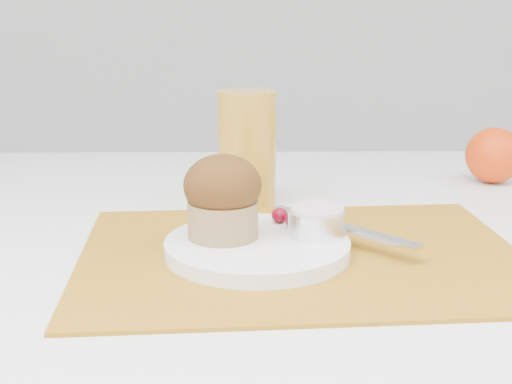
{
  "coord_description": "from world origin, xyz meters",
  "views": [
    {
      "loc": [
        -0.11,
        -0.79,
        1.01
      ],
      "look_at": [
        -0.1,
        -0.01,
        0.8
      ],
      "focal_mm": 50.0,
      "sensor_mm": 36.0,
      "label": 1
    }
  ],
  "objects_px": {
    "orange": "(494,155)",
    "muffin": "(223,197)",
    "juice_glass": "(247,149)",
    "plate": "(257,247)"
  },
  "relations": [
    {
      "from": "plate",
      "to": "muffin",
      "type": "height_order",
      "value": "muffin"
    },
    {
      "from": "orange",
      "to": "juice_glass",
      "type": "bearing_deg",
      "value": -162.75
    },
    {
      "from": "orange",
      "to": "muffin",
      "type": "xyz_separation_m",
      "value": [
        -0.39,
        -0.3,
        0.02
      ]
    },
    {
      "from": "orange",
      "to": "plate",
      "type": "bearing_deg",
      "value": -138.26
    },
    {
      "from": "orange",
      "to": "muffin",
      "type": "relative_size",
      "value": 0.93
    },
    {
      "from": "juice_glass",
      "to": "muffin",
      "type": "distance_m",
      "value": 0.19
    },
    {
      "from": "plate",
      "to": "muffin",
      "type": "distance_m",
      "value": 0.06
    },
    {
      "from": "juice_glass",
      "to": "muffin",
      "type": "bearing_deg",
      "value": -97.86
    },
    {
      "from": "plate",
      "to": "juice_glass",
      "type": "height_order",
      "value": "juice_glass"
    },
    {
      "from": "orange",
      "to": "juice_glass",
      "type": "height_order",
      "value": "juice_glass"
    }
  ]
}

